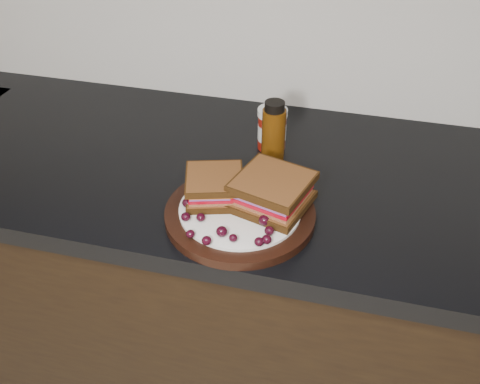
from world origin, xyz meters
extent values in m
cube|color=black|center=(0.00, 1.70, 0.43)|extent=(3.96, 0.58, 0.86)
cube|color=black|center=(0.00, 1.70, 0.88)|extent=(3.98, 0.60, 0.04)
cylinder|color=black|center=(-0.07, 1.54, 0.91)|extent=(0.28, 0.28, 0.02)
ellipsoid|color=black|center=(-0.15, 1.48, 0.93)|extent=(0.02, 0.02, 0.02)
ellipsoid|color=black|center=(-0.13, 1.48, 0.93)|extent=(0.02, 0.02, 0.02)
ellipsoid|color=black|center=(-0.13, 1.44, 0.93)|extent=(0.02, 0.02, 0.01)
ellipsoid|color=black|center=(-0.10, 1.43, 0.93)|extent=(0.02, 0.02, 0.02)
ellipsoid|color=black|center=(-0.08, 1.45, 0.93)|extent=(0.02, 0.02, 0.02)
ellipsoid|color=black|center=(-0.06, 1.45, 0.93)|extent=(0.02, 0.02, 0.01)
ellipsoid|color=black|center=(-0.01, 1.45, 0.93)|extent=(0.02, 0.02, 0.02)
ellipsoid|color=black|center=(0.00, 1.45, 0.93)|extent=(0.02, 0.02, 0.02)
ellipsoid|color=black|center=(0.00, 1.48, 0.93)|extent=(0.02, 0.02, 0.02)
ellipsoid|color=black|center=(-0.02, 1.50, 0.93)|extent=(0.02, 0.02, 0.02)
ellipsoid|color=black|center=(0.01, 1.54, 0.93)|extent=(0.02, 0.02, 0.02)
ellipsoid|color=black|center=(0.00, 1.55, 0.93)|extent=(0.02, 0.02, 0.01)
ellipsoid|color=black|center=(0.00, 1.58, 0.93)|extent=(0.02, 0.02, 0.02)
ellipsoid|color=black|center=(-0.12, 1.61, 0.93)|extent=(0.02, 0.02, 0.02)
ellipsoid|color=black|center=(-0.14, 1.56, 0.93)|extent=(0.02, 0.02, 0.02)
ellipsoid|color=black|center=(-0.12, 1.55, 0.93)|extent=(0.02, 0.02, 0.02)
ellipsoid|color=black|center=(-0.16, 1.52, 0.93)|extent=(0.02, 0.02, 0.02)
ellipsoid|color=black|center=(-0.12, 1.58, 0.93)|extent=(0.02, 0.02, 0.02)
ellipsoid|color=black|center=(-0.14, 1.56, 0.93)|extent=(0.02, 0.02, 0.02)
ellipsoid|color=black|center=(-0.15, 1.55, 0.93)|extent=(0.02, 0.02, 0.02)
cylinder|color=maroon|center=(-0.06, 1.79, 0.95)|extent=(0.08, 0.08, 0.10)
cylinder|color=#4B2707|center=(-0.05, 1.75, 0.97)|extent=(0.06, 0.06, 0.14)
camera|label=1|loc=(0.12, 0.79, 1.54)|focal=40.00mm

